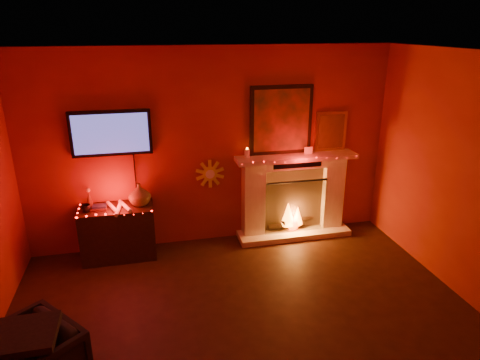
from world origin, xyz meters
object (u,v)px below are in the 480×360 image
object	(u,v)px
sunburst_clock	(210,174)
console_table	(119,229)
fireplace	(293,188)
tv	(111,133)

from	to	relation	value
sunburst_clock	console_table	world-z (taller)	sunburst_clock
console_table	sunburst_clock	bearing A→B (deg)	9.90
console_table	fireplace	bearing A→B (deg)	3.00
tv	console_table	size ratio (longest dim) A/B	1.22
fireplace	sunburst_clock	xyz separation A→B (m)	(-1.19, 0.09, 0.28)
tv	sunburst_clock	distance (m)	1.41
fireplace	sunburst_clock	bearing A→B (deg)	175.63
tv	console_table	xyz separation A→B (m)	(-0.01, -0.19, -1.24)
sunburst_clock	console_table	size ratio (longest dim) A/B	0.40
fireplace	console_table	distance (m)	2.47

